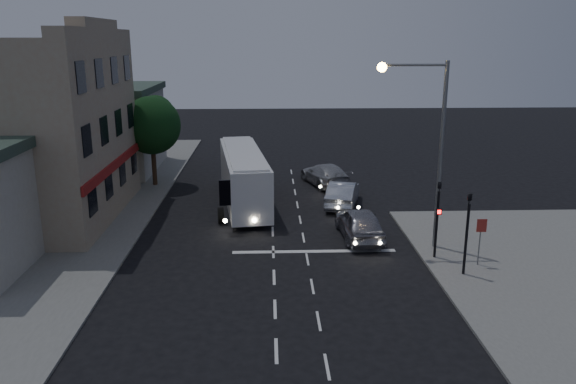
{
  "coord_description": "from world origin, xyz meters",
  "views": [
    {
      "loc": [
        -0.21,
        -23.67,
        10.09
      ],
      "look_at": [
        0.83,
        5.05,
        2.2
      ],
      "focal_mm": 35.0,
      "sensor_mm": 36.0,
      "label": 1
    }
  ],
  "objects_px": {
    "street_tree": "(151,123)",
    "regulatory_sign": "(481,234)",
    "car_suv": "(360,223)",
    "car_sedan_a": "(343,194)",
    "tour_bus": "(243,176)",
    "streetlight": "(429,134)",
    "car_sedan_b": "(325,175)",
    "traffic_signal_side": "(468,224)",
    "traffic_signal_main": "(438,210)"
  },
  "relations": [
    {
      "from": "regulatory_sign",
      "to": "streetlight",
      "type": "distance_m",
      "value": 5.18
    },
    {
      "from": "car_sedan_a",
      "to": "street_tree",
      "type": "relative_size",
      "value": 0.76
    },
    {
      "from": "streetlight",
      "to": "car_sedan_b",
      "type": "bearing_deg",
      "value": 105.6
    },
    {
      "from": "car_suv",
      "to": "traffic_signal_main",
      "type": "xyz_separation_m",
      "value": [
        3.09,
        -3.02,
        1.6
      ]
    },
    {
      "from": "regulatory_sign",
      "to": "streetlight",
      "type": "xyz_separation_m",
      "value": [
        -1.96,
        2.44,
        4.14
      ]
    },
    {
      "from": "traffic_signal_main",
      "to": "traffic_signal_side",
      "type": "height_order",
      "value": "same"
    },
    {
      "from": "tour_bus",
      "to": "regulatory_sign",
      "type": "xyz_separation_m",
      "value": [
        11.06,
        -10.63,
        -0.23
      ]
    },
    {
      "from": "streetlight",
      "to": "regulatory_sign",
      "type": "bearing_deg",
      "value": -51.25
    },
    {
      "from": "car_suv",
      "to": "car_sedan_a",
      "type": "height_order",
      "value": "car_suv"
    },
    {
      "from": "car_sedan_b",
      "to": "traffic_signal_main",
      "type": "xyz_separation_m",
      "value": [
        3.78,
        -14.04,
        1.65
      ]
    },
    {
      "from": "regulatory_sign",
      "to": "street_tree",
      "type": "distance_m",
      "value": 23.4
    },
    {
      "from": "traffic_signal_main",
      "to": "street_tree",
      "type": "distance_m",
      "value": 21.38
    },
    {
      "from": "car_sedan_b",
      "to": "street_tree",
      "type": "relative_size",
      "value": 0.86
    },
    {
      "from": "traffic_signal_side",
      "to": "street_tree",
      "type": "distance_m",
      "value": 23.24
    },
    {
      "from": "car_suv",
      "to": "traffic_signal_side",
      "type": "distance_m",
      "value": 6.47
    },
    {
      "from": "car_sedan_a",
      "to": "street_tree",
      "type": "distance_m",
      "value": 14.18
    },
    {
      "from": "tour_bus",
      "to": "traffic_signal_side",
      "type": "bearing_deg",
      "value": -56.4
    },
    {
      "from": "car_sedan_b",
      "to": "regulatory_sign",
      "type": "xyz_separation_m",
      "value": [
        5.48,
        -15.05,
        0.82
      ]
    },
    {
      "from": "car_sedan_b",
      "to": "streetlight",
      "type": "relative_size",
      "value": 0.59
    },
    {
      "from": "tour_bus",
      "to": "street_tree",
      "type": "height_order",
      "value": "street_tree"
    },
    {
      "from": "car_suv",
      "to": "regulatory_sign",
      "type": "distance_m",
      "value": 6.31
    },
    {
      "from": "car_sedan_a",
      "to": "car_sedan_b",
      "type": "relative_size",
      "value": 0.88
    },
    {
      "from": "car_sedan_b",
      "to": "traffic_signal_main",
      "type": "relative_size",
      "value": 1.3
    },
    {
      "from": "tour_bus",
      "to": "traffic_signal_main",
      "type": "distance_m",
      "value": 13.43
    },
    {
      "from": "traffic_signal_side",
      "to": "traffic_signal_main",
      "type": "bearing_deg",
      "value": 109.49
    },
    {
      "from": "tour_bus",
      "to": "streetlight",
      "type": "xyz_separation_m",
      "value": [
        9.1,
        -8.2,
        3.9
      ]
    },
    {
      "from": "traffic_signal_side",
      "to": "streetlight",
      "type": "distance_m",
      "value": 4.84
    },
    {
      "from": "regulatory_sign",
      "to": "street_tree",
      "type": "relative_size",
      "value": 0.35
    },
    {
      "from": "tour_bus",
      "to": "traffic_signal_side",
      "type": "relative_size",
      "value": 2.74
    },
    {
      "from": "car_sedan_b",
      "to": "street_tree",
      "type": "height_order",
      "value": "street_tree"
    },
    {
      "from": "car_suv",
      "to": "car_sedan_b",
      "type": "xyz_separation_m",
      "value": [
        -0.69,
        11.01,
        -0.05
      ]
    },
    {
      "from": "car_sedan_a",
      "to": "streetlight",
      "type": "xyz_separation_m",
      "value": [
        2.95,
        -7.5,
        4.96
      ]
    },
    {
      "from": "traffic_signal_main",
      "to": "car_sedan_a",
      "type": "bearing_deg",
      "value": 109.74
    },
    {
      "from": "street_tree",
      "to": "regulatory_sign",
      "type": "bearing_deg",
      "value": -41.08
    },
    {
      "from": "car_sedan_b",
      "to": "car_sedan_a",
      "type": "bearing_deg",
      "value": 79.52
    },
    {
      "from": "tour_bus",
      "to": "traffic_signal_side",
      "type": "xyz_separation_m",
      "value": [
        10.06,
        -11.6,
        0.59
      ]
    },
    {
      "from": "traffic_signal_main",
      "to": "traffic_signal_side",
      "type": "relative_size",
      "value": 1.0
    },
    {
      "from": "car_sedan_b",
      "to": "tour_bus",
      "type": "bearing_deg",
      "value": 21.47
    },
    {
      "from": "tour_bus",
      "to": "streetlight",
      "type": "height_order",
      "value": "streetlight"
    },
    {
      "from": "car_sedan_b",
      "to": "streetlight",
      "type": "bearing_deg",
      "value": 88.7
    },
    {
      "from": "car_sedan_a",
      "to": "streetlight",
      "type": "bearing_deg",
      "value": 125.81
    },
    {
      "from": "car_sedan_a",
      "to": "traffic_signal_side",
      "type": "relative_size",
      "value": 1.15
    },
    {
      "from": "streetlight",
      "to": "street_tree",
      "type": "distance_m",
      "value": 20.19
    },
    {
      "from": "car_sedan_a",
      "to": "regulatory_sign",
      "type": "bearing_deg",
      "value": 130.63
    },
    {
      "from": "car_sedan_a",
      "to": "streetlight",
      "type": "height_order",
      "value": "streetlight"
    },
    {
      "from": "traffic_signal_side",
      "to": "street_tree",
      "type": "relative_size",
      "value": 0.66
    },
    {
      "from": "tour_bus",
      "to": "car_sedan_a",
      "type": "height_order",
      "value": "tour_bus"
    },
    {
      "from": "car_suv",
      "to": "traffic_signal_main",
      "type": "bearing_deg",
      "value": 132.52
    },
    {
      "from": "car_sedan_a",
      "to": "regulatory_sign",
      "type": "distance_m",
      "value": 11.11
    },
    {
      "from": "tour_bus",
      "to": "car_sedan_a",
      "type": "xyz_separation_m",
      "value": [
        6.15,
        -0.69,
        -1.05
      ]
    }
  ]
}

